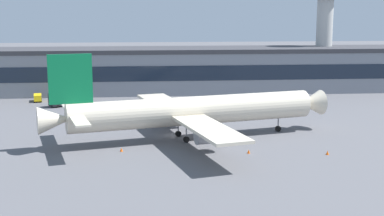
% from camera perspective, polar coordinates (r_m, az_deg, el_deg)
% --- Properties ---
extents(ground_plane, '(600.00, 600.00, 0.00)m').
position_cam_1_polar(ground_plane, '(100.33, -1.86, -2.97)').
color(ground_plane, '#56565B').
extents(terminal_building, '(156.99, 17.83, 12.69)m').
position_cam_1_polar(terminal_building, '(153.59, -3.11, 4.12)').
color(terminal_building, gray).
rests_on(terminal_building, ground_plane).
extents(airliner, '(54.05, 46.60, 16.19)m').
position_cam_1_polar(airliner, '(96.52, -0.29, -0.32)').
color(airliner, beige).
rests_on(airliner, ground_plane).
extents(control_tower, '(9.19, 9.19, 33.42)m').
position_cam_1_polar(control_tower, '(165.29, 14.11, 9.27)').
color(control_tower, '#B7B7B2').
rests_on(control_tower, ground_plane).
extents(fuel_truck, '(8.54, 6.99, 3.35)m').
position_cam_1_polar(fuel_truck, '(134.83, -13.31, 1.04)').
color(fuel_truck, black).
rests_on(fuel_truck, ground_plane).
extents(follow_me_car, '(2.67, 4.67, 1.85)m').
position_cam_1_polar(follow_me_car, '(142.94, -16.28, 1.10)').
color(follow_me_car, yellow).
rests_on(follow_me_car, ground_plane).
extents(traffic_cone_0, '(0.53, 0.53, 0.66)m').
position_cam_1_polar(traffic_cone_0, '(89.87, 14.38, -4.68)').
color(traffic_cone_0, '#F2590C').
rests_on(traffic_cone_0, ground_plane).
extents(traffic_cone_1, '(0.50, 0.50, 0.63)m').
position_cam_1_polar(traffic_cone_1, '(89.79, -7.61, -4.46)').
color(traffic_cone_1, '#F2590C').
rests_on(traffic_cone_1, ground_plane).
extents(traffic_cone_2, '(0.51, 0.51, 0.64)m').
position_cam_1_polar(traffic_cone_2, '(88.37, 6.12, -4.67)').
color(traffic_cone_2, '#F2590C').
rests_on(traffic_cone_2, ground_plane).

